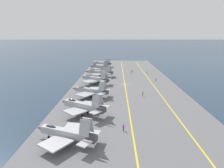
% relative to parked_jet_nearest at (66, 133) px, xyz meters
% --- Properties ---
extents(ground_plane, '(2000.00, 2000.00, 0.00)m').
position_rel_parked_jet_nearest_xyz_m(ground_plane, '(52.47, -14.69, -2.63)').
color(ground_plane, '#23384C').
extents(carrier_deck, '(178.28, 47.78, 0.40)m').
position_rel_parked_jet_nearest_xyz_m(carrier_deck, '(52.47, -14.69, -2.43)').
color(carrier_deck, slate).
rests_on(carrier_deck, ground).
extents(deck_stripe_foul_line, '(160.45, 1.37, 0.01)m').
position_rel_parked_jet_nearest_xyz_m(deck_stripe_foul_line, '(52.47, -27.83, -2.22)').
color(deck_stripe_foul_line, yellow).
rests_on(deck_stripe_foul_line, carrier_deck).
extents(deck_stripe_centerline, '(160.45, 0.36, 0.01)m').
position_rel_parked_jet_nearest_xyz_m(deck_stripe_centerline, '(52.47, -14.69, -2.22)').
color(deck_stripe_centerline, yellow).
rests_on(deck_stripe_centerline, carrier_deck).
extents(parked_jet_nearest, '(13.00, 15.34, 6.34)m').
position_rel_parked_jet_nearest_xyz_m(parked_jet_nearest, '(0.00, 0.00, 0.00)').
color(parked_jet_nearest, '#A8AAAF').
rests_on(parked_jet_nearest, carrier_deck).
extents(parked_jet_second, '(12.63, 15.70, 6.79)m').
position_rel_parked_jet_nearest_xyz_m(parked_jet_second, '(15.81, -0.89, 0.47)').
color(parked_jet_second, '#A8AAAF').
rests_on(parked_jet_second, carrier_deck).
extents(parked_jet_third, '(13.81, 15.59, 5.76)m').
position_rel_parked_jet_nearest_xyz_m(parked_jet_third, '(33.81, -0.84, -0.02)').
color(parked_jet_third, '#9EA3A8').
rests_on(parked_jet_third, carrier_deck).
extents(parked_jet_fourth, '(13.83, 15.74, 6.03)m').
position_rel_parked_jet_nearest_xyz_m(parked_jet_fourth, '(53.73, -0.38, 0.19)').
color(parked_jet_fourth, '#9EA3A8').
rests_on(parked_jet_fourth, carrier_deck).
extents(parked_jet_fifth, '(13.39, 16.99, 6.21)m').
position_rel_parked_jet_nearest_xyz_m(parked_jet_fifth, '(70.82, -0.96, 0.21)').
color(parked_jet_fifth, '#93999E').
rests_on(parked_jet_fifth, carrier_deck).
extents(parked_jet_sixth, '(12.80, 15.57, 6.76)m').
position_rel_parked_jet_nearest_xyz_m(parked_jet_sixth, '(88.87, 0.51, 0.44)').
color(parked_jet_sixth, gray).
rests_on(parked_jet_sixth, carrier_deck).
extents(parked_jet_seventh, '(11.95, 15.27, 6.15)m').
position_rel_parked_jet_nearest_xyz_m(parked_jet_seventh, '(105.68, 0.26, 0.24)').
color(parked_jet_seventh, '#93999E').
rests_on(parked_jet_seventh, carrier_deck).
extents(crew_brown_vest, '(0.46, 0.45, 1.73)m').
position_rel_parked_jet_nearest_xyz_m(crew_brown_vest, '(79.86, -19.67, -1.28)').
color(crew_brown_vest, '#4C473D').
rests_on(crew_brown_vest, carrier_deck).
extents(crew_yellow_vest, '(0.42, 0.46, 1.83)m').
position_rel_parked_jet_nearest_xyz_m(crew_yellow_vest, '(80.13, -29.13, -1.22)').
color(crew_yellow_vest, '#232328').
rests_on(crew_yellow_vest, carrier_deck).
extents(crew_red_vest, '(0.46, 0.42, 1.72)m').
position_rel_parked_jet_nearest_xyz_m(crew_red_vest, '(34.46, -20.86, -1.28)').
color(crew_red_vest, '#383328').
rests_on(crew_red_vest, carrier_deck).
extents(crew_purple_vest, '(0.46, 0.42, 1.78)m').
position_rel_parked_jet_nearest_xyz_m(crew_purple_vest, '(5.55, -12.53, -1.25)').
color(crew_purple_vest, '#232328').
rests_on(crew_purple_vest, carrier_deck).
extents(crew_white_vest, '(0.45, 0.45, 1.73)m').
position_rel_parked_jet_nearest_xyz_m(crew_white_vest, '(87.21, -20.85, -1.27)').
color(crew_white_vest, '#232328').
rests_on(crew_white_vest, carrier_deck).
extents(crew_green_vest, '(0.44, 0.46, 1.68)m').
position_rel_parked_jet_nearest_xyz_m(crew_green_vest, '(59.16, -30.46, -1.31)').
color(crew_green_vest, '#383328').
rests_on(crew_green_vest, carrier_deck).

